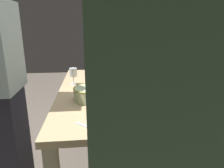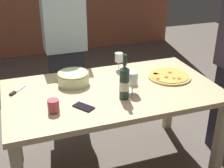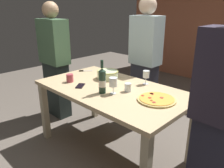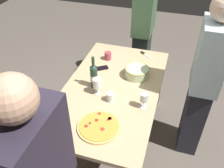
{
  "view_description": "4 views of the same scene",
  "coord_description": "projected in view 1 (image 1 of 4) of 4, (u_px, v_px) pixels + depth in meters",
  "views": [
    {
      "loc": [
        -1.68,
        0.18,
        1.28
      ],
      "look_at": [
        0.0,
        0.0,
        0.79
      ],
      "focal_mm": 32.81,
      "sensor_mm": 36.0,
      "label": 1
    },
    {
      "loc": [
        -0.68,
        -1.94,
        1.77
      ],
      "look_at": [
        0.0,
        0.0,
        0.79
      ],
      "focal_mm": 48.61,
      "sensor_mm": 36.0,
      "label": 2
    },
    {
      "loc": [
        1.52,
        -1.55,
        1.56
      ],
      "look_at": [
        0.0,
        0.0,
        0.79
      ],
      "focal_mm": 35.77,
      "sensor_mm": 36.0,
      "label": 3
    },
    {
      "loc": [
        1.72,
        0.53,
        2.21
      ],
      "look_at": [
        0.0,
        0.0,
        0.79
      ],
      "focal_mm": 38.62,
      "sensor_mm": 36.0,
      "label": 4
    }
  ],
  "objects": [
    {
      "name": "dining_table",
      "position": [
        112.0,
        99.0,
        1.8
      ],
      "size": [
        1.6,
        0.9,
        0.75
      ],
      "color": "tan",
      "rests_on": "ground"
    },
    {
      "name": "person_host",
      "position": [
        2.0,
        86.0,
        1.48
      ],
      "size": [
        0.38,
        0.24,
        1.67
      ],
      "rotation": [
        0.0,
        0.0,
        -1.34
      ],
      "color": "#2A2B37",
      "rests_on": "ground"
    },
    {
      "name": "cell_phone",
      "position": [
        143.0,
        98.0,
        1.53
      ],
      "size": [
        0.14,
        0.16,
        0.01
      ],
      "primitive_type": "cube",
      "rotation": [
        0.0,
        0.0,
        0.62
      ],
      "color": "black",
      "rests_on": "dining_table"
    },
    {
      "name": "cup_ceramic",
      "position": [
        106.0,
        79.0,
        1.93
      ],
      "size": [
        0.07,
        0.07,
        0.08
      ],
      "primitive_type": "cylinder",
      "color": "white",
      "rests_on": "dining_table"
    },
    {
      "name": "wine_glass_by_bottle",
      "position": [
        122.0,
        73.0,
        1.87
      ],
      "size": [
        0.08,
        0.08,
        0.16
      ],
      "color": "white",
      "rests_on": "dining_table"
    },
    {
      "name": "pizza_knife",
      "position": [
        91.0,
        127.0,
        1.09
      ],
      "size": [
        0.13,
        0.15,
        0.02
      ],
      "color": "silver",
      "rests_on": "dining_table"
    },
    {
      "name": "pizza",
      "position": [
        103.0,
        74.0,
        2.26
      ],
      "size": [
        0.35,
        0.35,
        0.02
      ],
      "color": "#D4B76B",
      "rests_on": "dining_table"
    },
    {
      "name": "wine_glass_near_pizza",
      "position": [
        73.0,
        73.0,
        1.88
      ],
      "size": [
        0.07,
        0.07,
        0.15
      ],
      "color": "white",
      "rests_on": "dining_table"
    },
    {
      "name": "ground_plane",
      "position": [
        112.0,
        162.0,
        1.98
      ],
      "size": [
        8.0,
        8.0,
        0.0
      ],
      "primitive_type": "plane",
      "color": "#635A50"
    },
    {
      "name": "person_guest_right",
      "position": [
        109.0,
        57.0,
        2.84
      ],
      "size": [
        0.44,
        0.24,
        1.67
      ],
      "rotation": [
        0.0,
        0.0,
        3.08
      ],
      "color": "#262636",
      "rests_on": "ground"
    },
    {
      "name": "serving_bowl",
      "position": [
        90.0,
        93.0,
        1.5
      ],
      "size": [
        0.25,
        0.25,
        0.1
      ],
      "color": "beige",
      "rests_on": "dining_table"
    },
    {
      "name": "wine_bottle",
      "position": [
        131.0,
        73.0,
        1.78
      ],
      "size": [
        0.07,
        0.07,
        0.33
      ],
      "color": "#213B2B",
      "rests_on": "dining_table"
    },
    {
      "name": "cup_amber",
      "position": [
        149.0,
        103.0,
        1.33
      ],
      "size": [
        0.08,
        0.08,
        0.09
      ],
      "primitive_type": "cylinder",
      "color": "#AD404D",
      "rests_on": "dining_table"
    }
  ]
}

